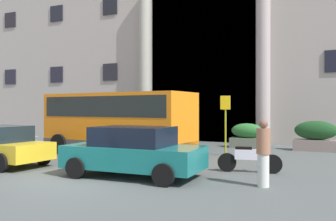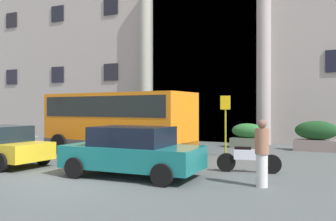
{
  "view_description": "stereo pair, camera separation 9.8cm",
  "coord_description": "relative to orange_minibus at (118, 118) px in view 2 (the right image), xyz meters",
  "views": [
    {
      "loc": [
        6.8,
        -8.07,
        2.07
      ],
      "look_at": [
        0.14,
        6.68,
        1.96
      ],
      "focal_mm": 38.34,
      "sensor_mm": 36.0,
      "label": 1
    },
    {
      "loc": [
        6.89,
        -8.03,
        2.07
      ],
      "look_at": [
        0.14,
        6.68,
        1.96
      ],
      "focal_mm": 38.34,
      "sensor_mm": 36.0,
      "label": 2
    }
  ],
  "objects": [
    {
      "name": "orange_minibus",
      "position": [
        0.0,
        0.0,
        0.0
      ],
      "size": [
        7.02,
        3.22,
        2.71
      ],
      "rotation": [
        0.0,
        0.0,
        -0.1
      ],
      "color": "orange",
      "rests_on": "ground_plane"
    },
    {
      "name": "hedge_planter_entrance_right",
      "position": [
        4.65,
        5.12,
        -1.01
      ],
      "size": [
        1.71,
        0.81,
        1.27
      ],
      "color": "#636C5B",
      "rests_on": "ground_plane"
    },
    {
      "name": "motorcycle_far_end",
      "position": [
        6.18,
        -2.06,
        -1.17
      ],
      "size": [
        2.02,
        0.59,
        0.89
      ],
      "rotation": [
        0.0,
        0.0,
        0.16
      ],
      "color": "black",
      "rests_on": "ground_plane"
    },
    {
      "name": "bus_stop_sign",
      "position": [
        4.42,
        1.69,
        -0.01
      ],
      "size": [
        0.44,
        0.08,
        2.6
      ],
      "color": "#929B1A",
      "rests_on": "ground_plane"
    },
    {
      "name": "pedestrian_man_crossing",
      "position": [
        6.98,
        -4.0,
        -0.73
      ],
      "size": [
        0.36,
        0.36,
        1.76
      ],
      "rotation": [
        0.0,
        0.0,
        0.66
      ],
      "color": "silver",
      "rests_on": "ground_plane"
    },
    {
      "name": "ground_plane",
      "position": [
        1.76,
        -5.5,
        -1.68
      ],
      "size": [
        80.0,
        64.0,
        0.12
      ],
      "primitive_type": "cube",
      "color": "#4B5251"
    },
    {
      "name": "hedge_planter_entrance_left",
      "position": [
        7.96,
        5.06,
        -0.93
      ],
      "size": [
        2.05,
        0.86,
        1.45
      ],
      "color": "slate",
      "rests_on": "ground_plane"
    },
    {
      "name": "parked_estate_mid",
      "position": [
        3.17,
        -4.17,
        -0.86
      ],
      "size": [
        4.18,
        2.12,
        1.51
      ],
      "rotation": [
        0.0,
        0.0,
        0.02
      ],
      "color": "#166A68",
      "rests_on": "ground_plane"
    },
    {
      "name": "scooter_by_planter",
      "position": [
        -3.25,
        -2.29,
        -1.17
      ],
      "size": [
        1.97,
        0.69,
        0.89
      ],
      "rotation": [
        0.0,
        0.0,
        -0.23
      ],
      "color": "black",
      "rests_on": "ground_plane"
    },
    {
      "name": "hedge_planter_east",
      "position": [
        -1.84,
        4.75,
        -0.9
      ],
      "size": [
        1.85,
        0.86,
        1.5
      ],
      "color": "gray",
      "rests_on": "ground_plane"
    }
  ]
}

